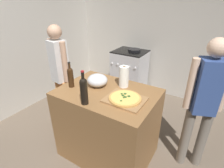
{
  "coord_description": "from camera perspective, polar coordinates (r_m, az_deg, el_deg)",
  "views": [
    {
      "loc": [
        1.06,
        -0.74,
        1.88
      ],
      "look_at": [
        0.1,
        0.81,
        0.98
      ],
      "focal_mm": 28.12,
      "sensor_mm": 36.0,
      "label": 1
    }
  ],
  "objects": [
    {
      "name": "wine_bottle_amber",
      "position": [
        2.09,
        -13.34,
        2.47
      ],
      "size": [
        0.07,
        0.07,
        0.31
      ],
      "color": "#331E0F",
      "rests_on": "counter"
    },
    {
      "name": "pizza",
      "position": [
        1.8,
        4.24,
        -4.56
      ],
      "size": [
        0.33,
        0.33,
        0.03
      ],
      "color": "tan",
      "rests_on": "cutting_board"
    },
    {
      "name": "mixing_bowl",
      "position": [
        2.08,
        -4.78,
        1.24
      ],
      "size": [
        0.24,
        0.24,
        0.15
      ],
      "color": "#B2B2B7",
      "rests_on": "counter"
    },
    {
      "name": "counter",
      "position": [
        2.24,
        -1.38,
        -12.88
      ],
      "size": [
        1.1,
        0.79,
        0.93
      ],
      "primitive_type": "cube",
      "color": "olive",
      "rests_on": "ground_plane"
    },
    {
      "name": "ground_plane",
      "position": [
        3.01,
        4.01,
        -12.69
      ],
      "size": [
        4.21,
        3.32,
        0.02
      ],
      "primitive_type": "cube",
      "color": "#6B5B4C"
    },
    {
      "name": "kitchen_wall_left",
      "position": [
        3.63,
        -22.97,
        15.07
      ],
      "size": [
        0.1,
        3.32,
        2.6
      ],
      "primitive_type": "cube",
      "color": "#BCB7AD",
      "rests_on": "ground_plane"
    },
    {
      "name": "person_in_stripes",
      "position": [
        2.66,
        -16.45,
        3.37
      ],
      "size": [
        0.36,
        0.23,
        1.58
      ],
      "color": "#D88C4C",
      "rests_on": "ground_plane"
    },
    {
      "name": "cutting_board",
      "position": [
        1.81,
        4.22,
        -5.13
      ],
      "size": [
        0.4,
        0.32,
        0.02
      ],
      "primitive_type": "cube",
      "color": "#9E7247",
      "rests_on": "counter"
    },
    {
      "name": "stove",
      "position": [
        3.72,
        5.67,
        3.8
      ],
      "size": [
        0.64,
        0.58,
        0.97
      ],
      "color": "#B7B7BC",
      "rests_on": "ground_plane"
    },
    {
      "name": "person_in_red",
      "position": [
        2.09,
        27.61,
        -4.98
      ],
      "size": [
        0.37,
        0.27,
        1.57
      ],
      "color": "slate",
      "rests_on": "ground_plane"
    },
    {
      "name": "kitchen_wall_rear",
      "position": [
        3.71,
        15.47,
        16.33
      ],
      "size": [
        4.21,
        0.1,
        2.6
      ],
      "primitive_type": "cube",
      "color": "#BCB7AD",
      "rests_on": "ground_plane"
    },
    {
      "name": "paper_towel_roll",
      "position": [
        2.05,
        3.88,
        2.4
      ],
      "size": [
        0.11,
        0.11,
        0.25
      ],
      "color": "white",
      "rests_on": "counter"
    },
    {
      "name": "wine_bottle_clear",
      "position": [
        1.71,
        -9.14,
        -1.86
      ],
      "size": [
        0.08,
        0.08,
        0.35
      ],
      "color": "black",
      "rests_on": "counter"
    }
  ]
}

